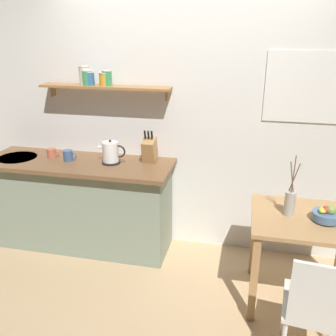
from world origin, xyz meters
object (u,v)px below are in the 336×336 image
Objects in this scene: electric_kettle at (111,153)px; knife_block at (150,150)px; dining_chair_near at (315,308)px; coffee_mug_by_sink at (52,153)px; dining_table at (305,234)px; twig_vase at (290,202)px; coffee_mug_spare at (68,156)px; fruit_bowl at (326,214)px.

knife_block reaches higher than electric_kettle.
dining_chair_near is 2.67m from coffee_mug_by_sink.
electric_kettle is (-1.73, 0.43, 0.40)m from dining_table.
dining_table is at bearing -13.95° from electric_kettle.
dining_chair_near is 0.80m from twig_vase.
knife_block is at bearing 15.99° from electric_kettle.
coffee_mug_spare is at bearing -15.97° from coffee_mug_by_sink.
dining_chair_near is 0.74m from fruit_bowl.
dining_table is 6.51× the size of coffee_mug_by_sink.
coffee_mug_spare is at bearing 169.37° from dining_table.
dining_table is at bearing 167.22° from fruit_bowl.
electric_kettle is 1.91× the size of coffee_mug_spare.
electric_kettle is at bearing -164.01° from knife_block.
coffee_mug_by_sink is 0.94× the size of coffee_mug_spare.
fruit_bowl is at bearing -12.78° from dining_table.
dining_table is 1.72× the size of twig_vase.
electric_kettle is 0.64m from coffee_mug_by_sink.
fruit_bowl is 0.42× the size of twig_vase.
coffee_mug_by_sink is (-2.37, 0.46, 0.34)m from dining_table.
coffee_mug_by_sink reaches higher than dining_table.
electric_kettle is 2.04× the size of coffee_mug_by_sink.
fruit_bowl is 2.54m from coffee_mug_by_sink.
twig_vase is 1.85× the size of electric_kettle.
coffee_mug_by_sink is at bearing 176.91° from electric_kettle.
coffee_mug_spare is at bearing -170.85° from knife_block.
twig_vase is 1.66m from electric_kettle.
dining_table is 0.69m from dining_chair_near.
coffee_mug_by_sink is (-2.23, 0.45, 0.09)m from twig_vase.
coffee_mug_by_sink is (-0.63, 0.03, -0.06)m from electric_kettle.
fruit_bowl is 0.63× the size of knife_block.
knife_block is at bearing 159.67° from fruit_bowl.
coffee_mug_by_sink is (-0.98, -0.07, -0.08)m from knife_block.
dining_chair_near is 1.92m from knife_block.
twig_vase is at bearing -14.63° from electric_kettle.
dining_chair_near is at bearing -41.17° from knife_block.
coffee_mug_by_sink is at bearing 154.21° from dining_chair_near.
fruit_bowl is (0.12, -0.03, 0.20)m from dining_table.
fruit_bowl reaches higher than dining_table.
dining_table is at bearing -20.97° from knife_block.
coffee_mug_spare is (-2.02, 0.39, 0.10)m from twig_vase.
dining_table is at bearing -11.11° from coffee_mug_by_sink.
twig_vase is at bearing -22.52° from knife_block.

